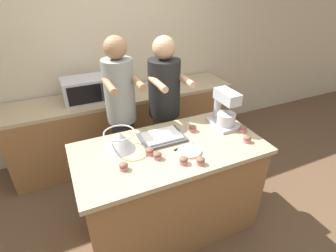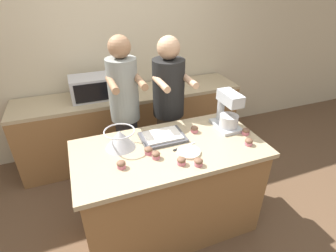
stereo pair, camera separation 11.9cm
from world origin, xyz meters
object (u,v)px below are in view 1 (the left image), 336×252
baking_tray (162,137)px  cupcake_7 (247,139)px  mixing_bowl (120,140)px  cupcake_6 (201,161)px  small_plate (189,151)px  knife (183,147)px  person_left (122,118)px  cupcake_0 (157,155)px  cupcake_3 (243,129)px  cupcake_5 (193,128)px  cupcake_1 (124,166)px  cupcake_4 (184,160)px  cupcake_2 (149,151)px  person_right (165,112)px  stand_mixer (225,111)px  microwave_oven (87,89)px

baking_tray → cupcake_7: 0.73m
mixing_bowl → cupcake_6: mixing_bowl is taller
small_plate → knife: bearing=98.1°
person_left → cupcake_0: (0.07, -0.76, 0.03)m
knife → cupcake_3: cupcake_3 is taller
mixing_bowl → cupcake_5: bearing=0.3°
cupcake_3 → cupcake_5: 0.46m
cupcake_7 → cupcake_1: bearing=175.7°
cupcake_0 → cupcake_5: same height
cupcake_4 → cupcake_2: bearing=131.8°
cupcake_3 → cupcake_7: size_ratio=1.00×
baking_tray → knife: bearing=-60.1°
cupcake_7 → person_left: bearing=134.8°
cupcake_7 → small_plate: bearing=172.1°
person_right → baking_tray: 0.57m
mixing_bowl → cupcake_7: mixing_bowl is taller
baking_tray → cupcake_7: bearing=-28.6°
person_left → cupcake_1: person_left is taller
cupcake_1 → stand_mixer: bearing=13.1°
knife → cupcake_5: bearing=43.9°
person_right → cupcake_4: 0.93m
person_right → cupcake_4: size_ratio=25.00×
microwave_oven → person_left: bearing=-72.4°
person_right → cupcake_4: person_right is taller
person_left → mixing_bowl: (-0.16, -0.51, 0.08)m
cupcake_7 → microwave_oven: bearing=124.8°
stand_mixer → microwave_oven: 1.61m
person_left → cupcake_5: size_ratio=25.57×
mixing_bowl → baking_tray: size_ratio=0.67×
baking_tray → cupcake_6: bearing=-74.6°
baking_tray → small_plate: baking_tray is taller
person_right → cupcake_5: 0.52m
mixing_bowl → cupcake_5: size_ratio=3.78×
cupcake_0 → cupcake_3: (0.86, 0.05, 0.00)m
cupcake_0 → cupcake_4: bearing=-41.4°
person_left → cupcake_7: person_left is taller
cupcake_2 → cupcake_4: bearing=-48.2°
small_plate → stand_mixer: bearing=26.5°
cupcake_2 → cupcake_6: bearing=-42.0°
cupcake_0 → cupcake_3: same height
baking_tray → cupcake_0: bearing=-120.3°
mixing_bowl → cupcake_3: 1.11m
cupcake_1 → person_left: bearing=75.0°
baking_tray → cupcake_5: (0.31, 0.00, 0.01)m
baking_tray → cupcake_3: size_ratio=5.66×
knife → cupcake_0: cupcake_0 is taller
baking_tray → cupcake_2: (-0.18, -0.17, 0.01)m
microwave_oven → knife: (0.54, -1.38, -0.10)m
cupcake_3 → cupcake_2: bearing=178.3°
baking_tray → cupcake_4: (0.01, -0.39, 0.01)m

